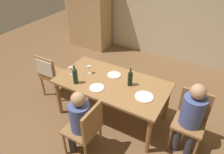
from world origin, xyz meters
The scene contains 17 objects.
ground_plane centered at (0.00, 0.00, 0.00)m, with size 10.00×10.00×0.00m, color brown.
rear_room_partition centered at (0.00, 2.69, 1.35)m, with size 6.40×0.12×2.70m, color beige.
armoire_cabinet centered at (-2.02, 2.24, 1.10)m, with size 1.18×0.62×2.18m.
dining_table centered at (0.00, 0.00, 0.66)m, with size 1.84×0.97×0.74m.
chair_right_end centered at (1.30, 0.09, 0.53)m, with size 0.44×0.44×0.92m.
chair_near centered at (0.09, -0.87, 0.53)m, with size 0.44×0.44×0.92m.
chair_left_end centered at (-1.30, -0.12, 0.59)m, with size 0.44×0.46×0.92m.
person_woman_host centered at (1.30, -0.03, 0.67)m, with size 0.32×0.37×1.16m.
person_man_bearded centered at (-0.03, -0.87, 0.64)m, with size 0.34×0.30×1.11m.
wine_bottle_tall_green centered at (-0.50, -0.31, 0.89)m, with size 0.08×0.08×0.33m.
wine_bottle_dark_red centered at (0.29, 0.07, 0.88)m, with size 0.08×0.08×0.31m.
wine_glass_near_left centered at (-0.47, 0.03, 0.85)m, with size 0.07×0.07×0.15m.
wine_glass_centre centered at (-0.72, -0.16, 0.85)m, with size 0.07×0.07×0.15m.
dinner_plate_host centered at (0.61, -0.09, 0.75)m, with size 0.28×0.28×0.01m, color white.
dinner_plate_guest_left centered at (-0.13, -0.26, 0.75)m, with size 0.23×0.23×0.01m, color white.
dinner_plate_guest_right centered at (-0.07, 0.19, 0.75)m, with size 0.23×0.23×0.01m, color silver.
handbag centered at (-1.30, 0.35, 0.11)m, with size 0.28×0.12×0.22m, color brown.
Camera 1 is at (1.41, -2.44, 2.77)m, focal length 33.99 mm.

